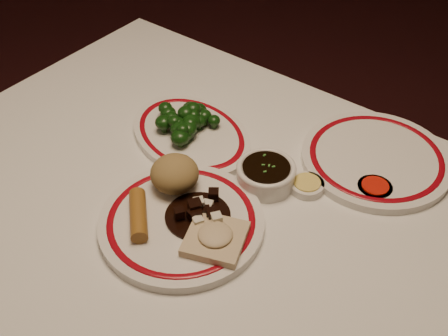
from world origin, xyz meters
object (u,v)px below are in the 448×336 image
broccoli_plate (191,134)px  stirfry_heap (200,212)px  broccoli_pile (186,120)px  soy_bowl (266,175)px  spring_roll (138,215)px  dining_table (208,243)px  fried_wonton (215,238)px  rice_mound (175,174)px  main_plate (181,222)px

broccoli_plate → stirfry_heap: bearing=-46.0°
stirfry_heap → broccoli_pile: 0.25m
broccoli_pile → soy_bowl: (0.21, -0.02, -0.02)m
soy_bowl → broccoli_pile: bearing=174.7°
spring_roll → dining_table: bearing=12.6°
fried_wonton → soy_bowl: 0.18m
soy_bowl → spring_roll: bearing=-115.8°
broccoli_pile → rice_mound: bearing=-56.5°
main_plate → fried_wonton: size_ratio=2.87×
dining_table → main_plate: (-0.01, -0.06, 0.10)m
dining_table → fried_wonton: 0.15m
fried_wonton → dining_table: bearing=138.1°
broccoli_plate → main_plate: bearing=-53.8°
main_plate → broccoli_pile: broccoli_pile is taller
stirfry_heap → main_plate: bearing=-130.7°
rice_mound → broccoli_pile: rice_mound is taller
spring_roll → broccoli_plate: bearing=64.0°
broccoli_plate → rice_mound: bearing=-59.7°
stirfry_heap → fried_wonton: bearing=-27.6°
stirfry_heap → broccoli_plate: (-0.17, 0.17, -0.02)m
rice_mound → broccoli_pile: bearing=123.5°
broccoli_plate → broccoli_pile: bearing=-179.7°
dining_table → main_plate: bearing=-98.4°
main_plate → stirfry_heap: 0.04m
dining_table → soy_bowl: 0.17m
dining_table → soy_bowl: size_ratio=11.08×
main_plate → stirfry_heap: size_ratio=2.96×
rice_mound → stirfry_heap: size_ratio=0.74×
broccoli_pile → soy_bowl: bearing=-5.3°
dining_table → broccoli_plate: size_ratio=3.63×
fried_wonton → soy_bowl: bearing=97.5°
rice_mound → soy_bowl: bearing=46.9°
dining_table → stirfry_heap: stirfry_heap is taller
stirfry_heap → broccoli_plate: size_ratio=0.36×
rice_mound → broccoli_plate: rice_mound is taller
stirfry_heap → broccoli_plate: 0.24m
rice_mound → spring_roll: bearing=-86.5°
main_plate → spring_roll: bearing=-139.8°
soy_bowl → fried_wonton: bearing=-82.5°
rice_mound → stirfry_heap: bearing=-19.7°
dining_table → soy_bowl: soy_bowl is taller
main_plate → broccoli_plate: bearing=126.2°
fried_wonton → stirfry_heap: bearing=152.4°
main_plate → dining_table: bearing=81.6°
spring_roll → fried_wonton: (0.13, 0.04, -0.00)m
soy_bowl → rice_mound: bearing=-133.1°
spring_roll → broccoli_plate: (-0.09, 0.24, -0.02)m
rice_mound → broccoli_pile: size_ratio=0.68×
broccoli_plate → fried_wonton: bearing=-42.2°
dining_table → broccoli_pile: 0.25m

